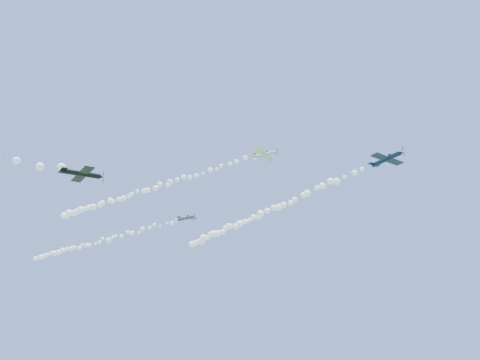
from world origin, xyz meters
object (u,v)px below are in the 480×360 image
Objects in this scene: plane_navy at (387,159)px; plane_grey at (186,218)px; plane_white at (265,154)px; plane_black at (82,174)px.

plane_navy is 1.20× the size of plane_grey.
plane_white is 0.87× the size of plane_navy.
plane_navy is at bearing -25.40° from plane_black.
plane_navy is at bearing 0.79° from plane_grey.
plane_white reaches higher than plane_navy.
plane_white is 40.03m from plane_black.
plane_navy is at bearing 6.07° from plane_white.
plane_grey is at bearing 169.54° from plane_white.
plane_grey is 0.89× the size of plane_black.
plane_grey is (-51.63, 1.63, -1.87)m from plane_navy.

